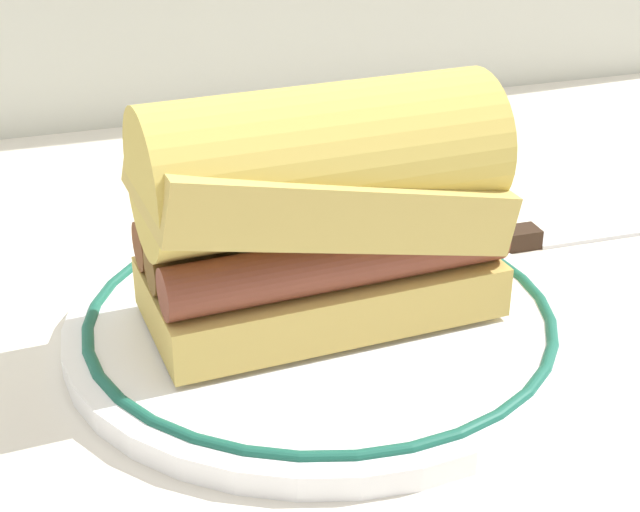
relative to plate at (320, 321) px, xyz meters
The scene contains 4 objects.
ground_plane 0.05m from the plate, 121.65° to the right, with size 1.50×1.50×0.00m, color silver.
plate is the anchor object (origin of this frame).
sausage_sandwich 0.07m from the plate, 45.00° to the left, with size 0.18×0.09×0.12m.
butter_knife 0.18m from the plate, 18.81° to the left, with size 0.16×0.02×0.01m.
Camera 1 is at (-0.11, -0.37, 0.26)m, focal length 54.40 mm.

